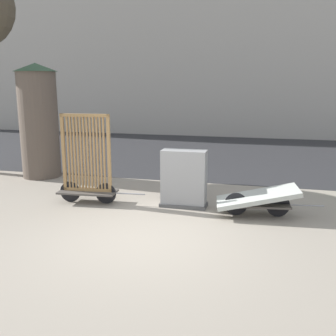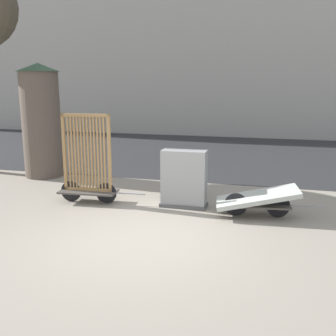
{
  "view_description": "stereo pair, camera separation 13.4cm",
  "coord_description": "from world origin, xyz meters",
  "px_view_note": "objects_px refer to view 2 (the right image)",
  "views": [
    {
      "loc": [
        2.02,
        -6.41,
        2.8
      ],
      "look_at": [
        0.0,
        1.77,
        0.94
      ],
      "focal_mm": 42.0,
      "sensor_mm": 36.0,
      "label": 1
    },
    {
      "loc": [
        2.15,
        -6.37,
        2.8
      ],
      "look_at": [
        0.0,
        1.77,
        0.94
      ],
      "focal_mm": 42.0,
      "sensor_mm": 36.0,
      "label": 2
    }
  ],
  "objects_px": {
    "utility_cabinet": "(184,181)",
    "advertising_column": "(41,120)",
    "bike_cart_with_bedframe": "(88,169)",
    "bike_cart_with_mattress": "(257,199)"
  },
  "relations": [
    {
      "from": "bike_cart_with_bedframe",
      "to": "bike_cart_with_mattress",
      "type": "bearing_deg",
      "value": -4.53
    },
    {
      "from": "bike_cart_with_mattress",
      "to": "bike_cart_with_bedframe",
      "type": "bearing_deg",
      "value": 172.47
    },
    {
      "from": "advertising_column",
      "to": "bike_cart_with_mattress",
      "type": "bearing_deg",
      "value": -18.4
    },
    {
      "from": "bike_cart_with_mattress",
      "to": "advertising_column",
      "type": "bearing_deg",
      "value": 154.07
    },
    {
      "from": "utility_cabinet",
      "to": "advertising_column",
      "type": "relative_size",
      "value": 0.39
    },
    {
      "from": "bike_cart_with_mattress",
      "to": "utility_cabinet",
      "type": "distance_m",
      "value": 1.68
    },
    {
      "from": "bike_cart_with_mattress",
      "to": "utility_cabinet",
      "type": "relative_size",
      "value": 1.74
    },
    {
      "from": "bike_cart_with_bedframe",
      "to": "bike_cart_with_mattress",
      "type": "height_order",
      "value": "bike_cart_with_bedframe"
    },
    {
      "from": "advertising_column",
      "to": "utility_cabinet",
      "type": "bearing_deg",
      "value": -21.36
    },
    {
      "from": "bike_cart_with_bedframe",
      "to": "advertising_column",
      "type": "height_order",
      "value": "advertising_column"
    }
  ]
}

